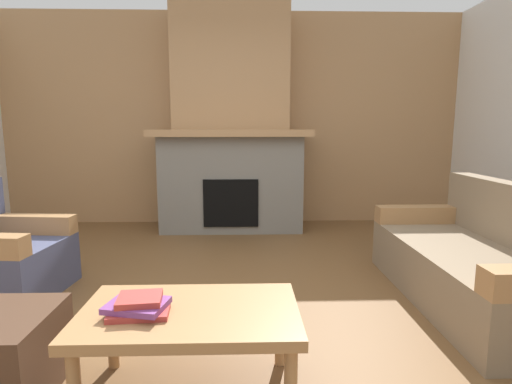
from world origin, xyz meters
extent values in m
plane|color=brown|center=(0.00, 0.00, 0.00)|extent=(9.00, 9.00, 0.00)
cube|color=tan|center=(0.00, 3.00, 1.35)|extent=(6.00, 0.12, 2.70)
cube|color=gray|center=(0.00, 2.59, 0.57)|extent=(1.70, 0.70, 1.15)
cube|color=black|center=(0.00, 2.26, 0.38)|extent=(0.64, 0.08, 0.56)
cube|color=tan|center=(0.00, 2.54, 1.19)|extent=(1.90, 0.82, 0.08)
cube|color=tan|center=(0.00, 2.69, 1.97)|extent=(1.40, 0.50, 1.47)
cube|color=#847056|center=(1.78, 0.31, 0.20)|extent=(0.85, 1.80, 0.40)
cube|color=#A87A4C|center=(1.78, 1.13, 0.48)|extent=(0.84, 0.16, 0.15)
cube|color=#474C6B|center=(-1.64, 0.55, 0.20)|extent=(0.83, 0.83, 0.40)
cube|color=#A87A4C|center=(-1.61, 0.86, 0.48)|extent=(0.77, 0.22, 0.15)
cube|color=#A87A4C|center=(-0.10, -0.67, 0.41)|extent=(1.00, 0.60, 0.05)
cylinder|color=#A87A4C|center=(-0.54, -0.43, 0.19)|extent=(0.06, 0.06, 0.38)
cylinder|color=#A87A4C|center=(0.34, -0.43, 0.19)|extent=(0.06, 0.06, 0.38)
cube|color=#B23833|center=(-0.31, -0.73, 0.44)|extent=(0.27, 0.17, 0.03)
cube|color=#7A3D84|center=(-0.33, -0.70, 0.47)|extent=(0.29, 0.24, 0.03)
cube|color=#B23833|center=(-0.32, -0.70, 0.50)|extent=(0.21, 0.18, 0.03)
camera|label=1|loc=(0.15, -2.43, 1.25)|focal=28.54mm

